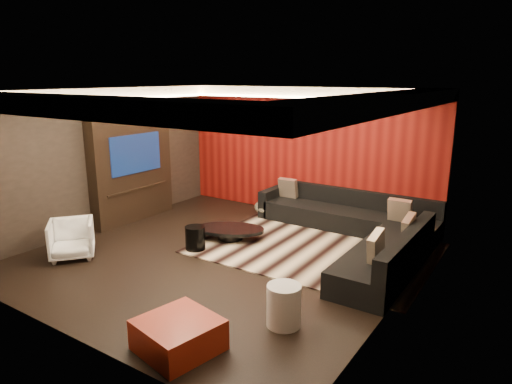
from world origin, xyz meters
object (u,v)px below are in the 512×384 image
Objects in this scene: white_side_table at (284,305)px; sectional_sofa at (359,230)px; drum_stool at (195,238)px; coffee_table at (230,233)px; armchair at (72,239)px; orange_ottoman at (178,335)px.

sectional_sofa reaches higher than white_side_table.
white_side_table is 3.25m from sectional_sofa.
sectional_sofa reaches higher than drum_stool.
coffee_table is at bearing -151.38° from sectional_sofa.
armchair is (-1.53, -1.41, 0.10)m from drum_stool.
drum_stool is 2.99m from sectional_sofa.
sectional_sofa reaches higher than orange_ottoman.
sectional_sofa is (3.82, 3.33, -0.07)m from armchair.
coffee_table is 0.81m from drum_stool.
coffee_table is 2.40× the size of white_side_table.
orange_ottoman is at bearing -52.59° from drum_stool.
orange_ottoman is (-0.73, -1.10, -0.09)m from white_side_table.
armchair is (-1.73, -2.18, 0.20)m from coffee_table.
coffee_table is 0.35× the size of sectional_sofa.
sectional_sofa is (0.44, 4.34, 0.08)m from orange_ottoman.
white_side_table is at bearing -49.63° from armchair.
white_side_table reaches higher than drum_stool.
white_side_table is at bearing -27.01° from drum_stool.
armchair is at bearing -178.73° from white_side_table.
white_side_table is at bearing -41.28° from coffee_table.
armchair is at bearing -128.38° from coffee_table.
drum_stool is 3.05m from orange_ottoman.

